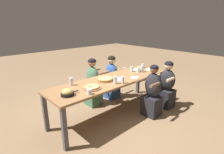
% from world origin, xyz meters
% --- Properties ---
extents(ground_plane, '(18.00, 18.00, 0.00)m').
position_xyz_m(ground_plane, '(0.00, 0.00, 0.00)').
color(ground_plane, '#896B4C').
rests_on(ground_plane, ground).
extents(dining_table, '(2.74, 0.81, 0.78)m').
position_xyz_m(dining_table, '(0.00, 0.00, 0.70)').
color(dining_table, '#996B42').
rests_on(dining_table, ground).
extents(pizza_board_main, '(0.33, 0.33, 0.06)m').
position_xyz_m(pizza_board_main, '(-0.16, 0.03, 0.81)').
color(pizza_board_main, '#996B42').
rests_on(pizza_board_main, dining_table).
extents(pizza_board_second, '(0.33, 0.33, 0.05)m').
position_xyz_m(pizza_board_second, '(-0.61, -0.13, 0.80)').
color(pizza_board_second, '#996B42').
rests_on(pizza_board_second, dining_table).
extents(skillet_bowl, '(0.31, 0.21, 0.12)m').
position_xyz_m(skillet_bowl, '(-1.09, -0.11, 0.83)').
color(skillet_bowl, black).
rests_on(skillet_bowl, dining_table).
extents(empty_plate_a, '(0.21, 0.21, 0.02)m').
position_xyz_m(empty_plate_a, '(0.95, 0.11, 0.79)').
color(empty_plate_a, white).
rests_on(empty_plate_a, dining_table).
extents(empty_plate_b, '(0.22, 0.22, 0.02)m').
position_xyz_m(empty_plate_b, '(0.11, -0.11, 0.79)').
color(empty_plate_b, white).
rests_on(empty_plate_b, dining_table).
extents(empty_plate_c, '(0.18, 0.18, 0.02)m').
position_xyz_m(empty_plate_c, '(0.42, -0.26, 0.79)').
color(empty_plate_c, white).
rests_on(empty_plate_c, dining_table).
extents(empty_plate_d, '(0.24, 0.24, 0.02)m').
position_xyz_m(empty_plate_d, '(1.21, -0.11, 0.79)').
color(empty_plate_d, white).
rests_on(empty_plate_d, dining_table).
extents(cocktail_glass_blue, '(0.08, 0.08, 0.11)m').
position_xyz_m(cocktail_glass_blue, '(-0.80, -0.32, 0.82)').
color(cocktail_glass_blue, silver).
rests_on(cocktail_glass_blue, dining_table).
extents(drinking_glass_a, '(0.07, 0.07, 0.15)m').
position_xyz_m(drinking_glass_a, '(-0.80, 0.26, 0.84)').
color(drinking_glass_a, silver).
rests_on(drinking_glass_a, dining_table).
extents(drinking_glass_b, '(0.07, 0.07, 0.12)m').
position_xyz_m(drinking_glass_b, '(0.81, -0.04, 0.83)').
color(drinking_glass_b, silver).
rests_on(drinking_glass_b, dining_table).
extents(drinking_glass_c, '(0.07, 0.07, 0.14)m').
position_xyz_m(drinking_glass_c, '(0.89, -0.08, 0.85)').
color(drinking_glass_c, silver).
rests_on(drinking_glass_c, dining_table).
extents(drinking_glass_d, '(0.07, 0.07, 0.11)m').
position_xyz_m(drinking_glass_d, '(1.21, 0.14, 0.83)').
color(drinking_glass_d, silver).
rests_on(drinking_glass_d, dining_table).
extents(drinking_glass_e, '(0.07, 0.07, 0.12)m').
position_xyz_m(drinking_glass_e, '(0.74, 0.11, 0.84)').
color(drinking_glass_e, silver).
rests_on(drinking_glass_e, dining_table).
extents(drinking_glass_f, '(0.07, 0.07, 0.15)m').
position_xyz_m(drinking_glass_f, '(-0.14, -0.24, 0.84)').
color(drinking_glass_f, silver).
rests_on(drinking_glass_f, dining_table).
extents(drinking_glass_g, '(0.07, 0.07, 0.14)m').
position_xyz_m(drinking_glass_g, '(-0.02, -0.32, 0.84)').
color(drinking_glass_g, silver).
rests_on(drinking_glass_g, dining_table).
extents(diner_far_center, '(0.51, 0.40, 1.13)m').
position_xyz_m(diner_far_center, '(-0.03, 0.62, 0.51)').
color(diner_far_center, '#477556').
rests_on(diner_far_center, ground).
extents(diner_far_midright, '(0.51, 0.40, 1.11)m').
position_xyz_m(diner_far_midright, '(0.58, 0.62, 0.51)').
color(diner_far_midright, '#2D5193').
rests_on(diner_far_midright, ground).
extents(diner_near_midright, '(0.51, 0.40, 1.10)m').
position_xyz_m(diner_near_midright, '(0.56, -0.62, 0.50)').
color(diner_near_midright, '#232328').
rests_on(diner_near_midright, ground).
extents(diner_near_right, '(0.51, 0.40, 1.09)m').
position_xyz_m(diner_near_right, '(1.13, -0.62, 0.50)').
color(diner_near_right, '#232328').
rests_on(diner_near_right, ground).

